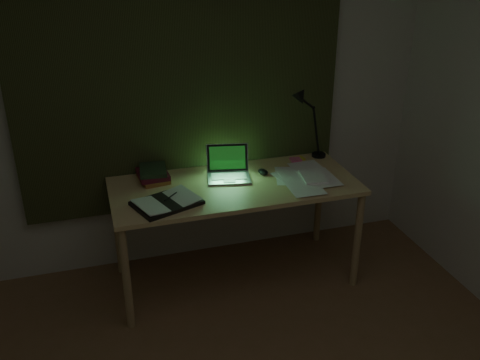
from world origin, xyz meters
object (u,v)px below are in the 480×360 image
Objects in this scene: laptop at (229,165)px; desk_lamp at (321,120)px; desk at (235,233)px; loose_papers at (305,177)px; book_stack at (152,174)px; open_textbook at (167,202)px.

desk_lamp is (0.74, 0.20, 0.17)m from laptop.
desk is 4.44× the size of loose_papers.
book_stack is at bearing 164.38° from loose_papers.
desk is 5.06× the size of laptop.
laptop reaches higher than open_textbook.
laptop is (-0.02, 0.08, 0.47)m from desk.
open_textbook is 0.38m from book_stack.
loose_papers is at bearing -4.41° from laptop.
laptop is at bearing 7.26° from open_textbook.
open_textbook is 0.96m from loose_papers.
laptop is 1.39× the size of book_stack.
open_textbook is 1.04× the size of loose_papers.
book_stack reaches higher than open_textbook.
loose_papers is at bearing -14.27° from open_textbook.
laptop is 0.53m from open_textbook.
open_textbook is at bearing -168.09° from desk_lamp.
book_stack is at bearing 74.22° from open_textbook.
book_stack is (-0.49, 0.14, -0.06)m from laptop.
desk_lamp is at bearing 2.97° from book_stack.
loose_papers is at bearing -15.62° from book_stack.
open_textbook is at bearing -85.24° from book_stack.
desk is at bearing -67.40° from laptop.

